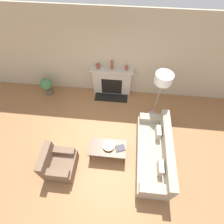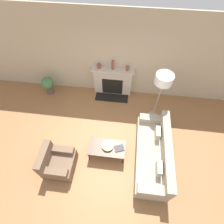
{
  "view_description": "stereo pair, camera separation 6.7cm",
  "coord_description": "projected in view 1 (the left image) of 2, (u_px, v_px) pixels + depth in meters",
  "views": [
    {
      "loc": [
        0.37,
        -1.88,
        4.73
      ],
      "look_at": [
        0.04,
        1.33,
        0.45
      ],
      "focal_mm": 28.0,
      "sensor_mm": 36.0,
      "label": 1
    },
    {
      "loc": [
        0.44,
        -1.87,
        4.73
      ],
      "look_at": [
        0.04,
        1.33,
        0.45
      ],
      "focal_mm": 28.0,
      "sensor_mm": 36.0,
      "label": 2
    }
  ],
  "objects": [
    {
      "name": "mantel_vase_center_left",
      "position": [
        112.0,
        65.0,
        5.5
      ],
      "size": [
        0.08,
        0.08,
        0.31
      ],
      "color": "brown",
      "rests_on": "fireplace"
    },
    {
      "name": "fireplace",
      "position": [
        112.0,
        82.0,
        6.05
      ],
      "size": [
        1.42,
        0.59,
        1.07
      ],
      "color": "beige",
      "rests_on": "ground_plane"
    },
    {
      "name": "armchair_near",
      "position": [
        58.0,
        164.0,
        4.54
      ],
      "size": [
        0.78,
        0.77,
        0.79
      ],
      "rotation": [
        0.0,
        0.0,
        1.57
      ],
      "color": "brown",
      "rests_on": "ground_plane"
    },
    {
      "name": "mantel_vase_left",
      "position": [
        98.0,
        66.0,
        5.59
      ],
      "size": [
        0.12,
        0.12,
        0.15
      ],
      "color": "brown",
      "rests_on": "fireplace"
    },
    {
      "name": "potted_plant",
      "position": [
        47.0,
        85.0,
        6.13
      ],
      "size": [
        0.41,
        0.41,
        0.67
      ],
      "color": "brown",
      "rests_on": "ground_plane"
    },
    {
      "name": "mantel_vase_center_right",
      "position": [
        126.0,
        68.0,
        5.53
      ],
      "size": [
        0.09,
        0.09,
        0.15
      ],
      "color": "brown",
      "rests_on": "fireplace"
    },
    {
      "name": "ground_plane",
      "position": [
        106.0,
        159.0,
        4.92
      ],
      "size": [
        18.0,
        18.0,
        0.0
      ],
      "primitive_type": "plane",
      "color": "#99663D"
    },
    {
      "name": "book",
      "position": [
        120.0,
        148.0,
        4.66
      ],
      "size": [
        0.29,
        0.26,
        0.02
      ],
      "rotation": [
        0.0,
        0.0,
        0.35
      ],
      "color": "#38383D",
      "rests_on": "coffee_table"
    },
    {
      "name": "coffee_table",
      "position": [
        108.0,
        148.0,
        4.72
      ],
      "size": [
        1.0,
        0.54,
        0.41
      ],
      "color": "#4C3828",
      "rests_on": "ground_plane"
    },
    {
      "name": "bowl",
      "position": [
        108.0,
        146.0,
        4.67
      ],
      "size": [
        0.31,
        0.31,
        0.07
      ],
      "color": "gold",
      "rests_on": "coffee_table"
    },
    {
      "name": "couch",
      "position": [
        155.0,
        153.0,
        4.68
      ],
      "size": [
        0.83,
        2.18,
        0.87
      ],
      "rotation": [
        0.0,
        0.0,
        -1.57
      ],
      "color": "#9E937F",
      "rests_on": "ground_plane"
    },
    {
      "name": "floor_lamp",
      "position": [
        163.0,
        81.0,
        4.62
      ],
      "size": [
        0.47,
        0.47,
        1.76
      ],
      "color": "gray",
      "rests_on": "ground_plane"
    },
    {
      "name": "wall_back",
      "position": [
        115.0,
        57.0,
        5.39
      ],
      "size": [
        18.0,
        0.06,
        2.9
      ],
      "color": "#BCAD8E",
      "rests_on": "ground_plane"
    }
  ]
}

